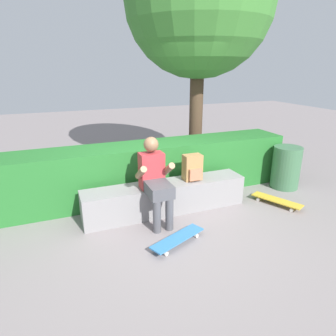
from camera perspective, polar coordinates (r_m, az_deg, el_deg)
The scene contains 9 objects.
ground_plane at distance 4.44m, azimuth 0.92°, elevation -9.79°, with size 24.00×24.00×0.00m, color gray.
bench_main at distance 4.56m, azimuth -0.42°, elevation -5.67°, with size 2.52×0.44×0.46m.
person_skater at distance 4.13m, azimuth -2.51°, elevation -1.95°, with size 0.49×0.62×1.21m.
skateboard_near_person at distance 3.85m, azimuth 1.88°, elevation -13.39°, with size 0.81×0.50×0.09m.
skateboard_beside_bench at distance 5.14m, azimuth 20.19°, elevation -5.88°, with size 0.51×0.81×0.09m.
backpack_on_bench at distance 4.56m, azimuth 4.74°, elevation 0.02°, with size 0.28×0.23×0.40m.
hedge_row at distance 5.04m, azimuth -6.20°, elevation -0.61°, with size 5.51×0.73×0.90m.
tree_behind_bench at distance 6.31m, azimuth 6.06°, elevation 29.22°, with size 2.80×2.80×4.68m.
trash_bin at distance 5.82m, azimuth 21.75°, elevation 0.12°, with size 0.50×0.50×0.77m.
Camera 1 is at (-1.51, -3.58, 2.14)m, focal length 31.68 mm.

